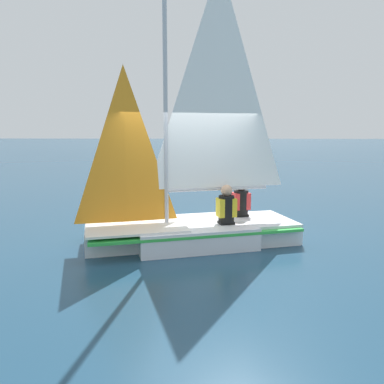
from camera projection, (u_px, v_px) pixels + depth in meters
The scene contains 4 objects.
ground_plane at pixel (192, 243), 7.32m from camera, with size 260.00×260.00×0.00m, color navy.
sailboat_main at pixel (194, 208), 7.22m from camera, with size 4.24×2.76×5.29m.
sailor_helm at pixel (226, 213), 7.12m from camera, with size 0.40×0.38×1.16m.
sailor_crew at pixel (241, 206), 7.79m from camera, with size 0.40×0.38×1.16m.
Camera 1 is at (0.45, -7.06, 2.13)m, focal length 35.00 mm.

